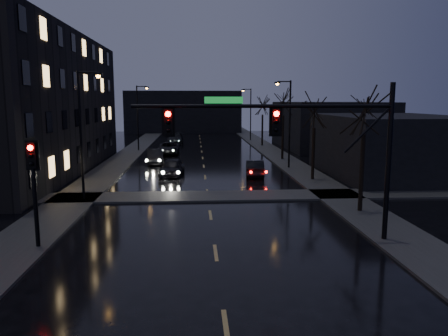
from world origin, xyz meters
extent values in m
cube|color=#2D2D2B|center=(-8.50, 35.00, 0.06)|extent=(3.00, 140.00, 0.12)
cube|color=#2D2D2B|center=(8.50, 35.00, 0.06)|extent=(3.00, 140.00, 0.12)
cube|color=#2D2D2B|center=(0.00, 18.50, 0.06)|extent=(40.00, 3.00, 0.12)
cube|color=black|center=(-16.50, 30.00, 6.00)|extent=(12.00, 30.00, 12.00)
cube|color=black|center=(15.50, 26.00, 2.50)|extent=(10.00, 14.00, 5.00)
cube|color=black|center=(17.00, 48.00, 3.00)|extent=(12.00, 18.00, 6.00)
cube|color=black|center=(-3.00, 78.00, 4.00)|extent=(22.00, 10.00, 8.00)
cylinder|color=black|center=(7.60, 9.00, 3.50)|extent=(0.22, 0.22, 7.00)
cylinder|color=black|center=(2.10, 9.00, 6.00)|extent=(11.00, 0.16, 0.16)
cylinder|color=black|center=(6.60, 9.00, 5.00)|extent=(2.05, 0.10, 2.05)
cube|color=#0C591E|center=(0.40, 9.00, 6.25)|extent=(1.60, 0.04, 0.28)
cube|color=black|center=(-1.90, 9.00, 5.35)|extent=(0.35, 0.28, 1.05)
sphere|color=#FF0705|center=(-1.90, 8.84, 5.68)|extent=(0.22, 0.22, 0.22)
cube|color=black|center=(2.60, 9.00, 5.35)|extent=(0.35, 0.28, 1.05)
sphere|color=#FF0705|center=(2.60, 8.84, 5.68)|extent=(0.22, 0.22, 0.22)
cylinder|color=black|center=(-7.50, 9.00, 2.20)|extent=(0.18, 0.18, 4.40)
cube|color=black|center=(-7.50, 9.00, 4.00)|extent=(0.35, 0.28, 1.05)
sphere|color=#FF0705|center=(-7.50, 8.84, 4.33)|extent=(0.22, 0.22, 0.22)
cylinder|color=black|center=(8.40, 14.00, 2.20)|extent=(0.24, 0.24, 4.40)
cylinder|color=black|center=(8.40, 24.00, 2.06)|extent=(0.24, 0.24, 4.12)
cylinder|color=black|center=(8.40, 36.00, 2.34)|extent=(0.24, 0.24, 4.68)
cylinder|color=black|center=(8.40, 50.00, 2.15)|extent=(0.24, 0.24, 4.29)
cylinder|color=black|center=(-7.80, 18.00, 4.00)|extent=(0.16, 0.16, 8.00)
cylinder|color=black|center=(-7.20, 18.00, 7.90)|extent=(1.20, 0.10, 0.10)
cube|color=black|center=(-6.60, 18.00, 7.80)|extent=(0.50, 0.25, 0.15)
sphere|color=orange|center=(-6.60, 18.00, 7.70)|extent=(0.28, 0.28, 0.28)
cylinder|color=black|center=(-7.80, 45.00, 4.00)|extent=(0.16, 0.16, 8.00)
cylinder|color=black|center=(-7.20, 45.00, 7.90)|extent=(1.20, 0.10, 0.10)
cube|color=black|center=(-6.60, 45.00, 7.80)|extent=(0.50, 0.25, 0.15)
sphere|color=orange|center=(-6.60, 45.00, 7.70)|extent=(0.28, 0.28, 0.28)
cylinder|color=black|center=(7.80, 30.00, 4.00)|extent=(0.16, 0.16, 8.00)
cylinder|color=black|center=(7.20, 30.00, 7.90)|extent=(1.20, 0.10, 0.10)
cube|color=black|center=(6.60, 30.00, 7.80)|extent=(0.50, 0.25, 0.15)
sphere|color=orange|center=(6.60, 30.00, 7.70)|extent=(0.28, 0.28, 0.28)
cylinder|color=black|center=(7.80, 58.00, 4.00)|extent=(0.16, 0.16, 8.00)
cylinder|color=black|center=(7.20, 58.00, 7.90)|extent=(1.20, 0.10, 0.10)
cube|color=black|center=(6.60, 58.00, 7.80)|extent=(0.50, 0.25, 0.15)
sphere|color=orange|center=(6.60, 58.00, 7.70)|extent=(0.28, 0.28, 0.28)
imported|color=black|center=(-2.74, 26.80, 0.72)|extent=(2.23, 4.43, 1.45)
imported|color=black|center=(-4.77, 33.88, 0.72)|extent=(1.94, 4.50, 1.44)
imported|color=black|center=(-3.87, 41.63, 0.71)|extent=(2.37, 5.12, 1.42)
imported|color=black|center=(-3.67, 54.28, 0.78)|extent=(2.29, 5.41, 1.56)
imported|color=black|center=(4.12, 26.22, 0.67)|extent=(1.83, 4.21, 1.35)
camera|label=1|loc=(-0.80, -9.28, 6.24)|focal=35.00mm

